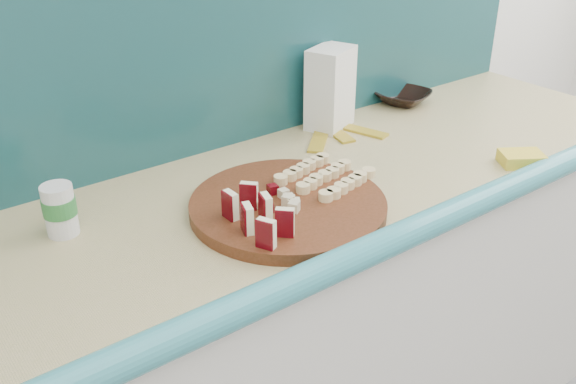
# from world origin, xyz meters

# --- Properties ---
(kitchen_counter) EXTENTS (2.20, 0.63, 0.91)m
(kitchen_counter) POSITION_xyz_m (0.10, 1.50, 0.46)
(kitchen_counter) COLOR white
(kitchen_counter) RESTS_ON ground
(backsplash) EXTENTS (2.20, 0.02, 0.50)m
(backsplash) POSITION_xyz_m (0.10, 1.79, 1.16)
(backsplash) COLOR teal
(backsplash) RESTS_ON kitchen_counter
(cutting_board) EXTENTS (0.49, 0.49, 0.03)m
(cutting_board) POSITION_xyz_m (0.06, 1.41, 0.92)
(cutting_board) COLOR #41210E
(cutting_board) RESTS_ON kitchen_counter
(apple_wedges) EXTENTS (0.08, 0.18, 0.06)m
(apple_wedges) POSITION_xyz_m (-0.05, 1.36, 0.96)
(apple_wedges) COLOR #FFF8CB
(apple_wedges) RESTS_ON cutting_board
(apple_chunks) EXTENTS (0.06, 0.07, 0.02)m
(apple_chunks) POSITION_xyz_m (0.04, 1.41, 0.95)
(apple_chunks) COLOR beige
(apple_chunks) RESTS_ON cutting_board
(banana_slices) EXTENTS (0.20, 0.18, 0.02)m
(banana_slices) POSITION_xyz_m (0.18, 1.44, 0.94)
(banana_slices) COLOR beige
(banana_slices) RESTS_ON cutting_board
(brown_bowl) EXTENTS (0.20, 0.20, 0.04)m
(brown_bowl) POSITION_xyz_m (0.73, 1.73, 0.93)
(brown_bowl) COLOR black
(brown_bowl) RESTS_ON kitchen_counter
(flour_bag) EXTENTS (0.15, 0.13, 0.22)m
(flour_bag) POSITION_xyz_m (0.44, 1.72, 1.02)
(flour_bag) COLOR white
(flour_bag) RESTS_ON kitchen_counter
(canister) EXTENTS (0.06, 0.06, 0.10)m
(canister) POSITION_xyz_m (-0.34, 1.61, 0.96)
(canister) COLOR silver
(canister) RESTS_ON kitchen_counter
(sponge) EXTENTS (0.12, 0.11, 0.03)m
(sponge) POSITION_xyz_m (0.65, 1.26, 0.92)
(sponge) COLOR #FFEE43
(sponge) RESTS_ON kitchen_counter
(banana_peel) EXTENTS (0.24, 0.21, 0.01)m
(banana_peel) POSITION_xyz_m (0.42, 1.67, 0.91)
(banana_peel) COLOR gold
(banana_peel) RESTS_ON kitchen_counter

